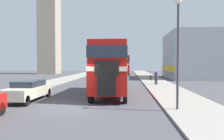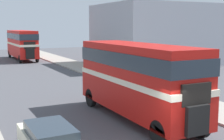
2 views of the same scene
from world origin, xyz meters
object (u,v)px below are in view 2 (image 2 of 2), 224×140
Objects in this scene: pedestrian_walking at (135,75)px; bicycle_on_pavement at (103,71)px; double_decker_bus at (137,75)px; bus_distant at (22,42)px.

pedestrian_walking is 0.92× the size of bicycle_on_pavement.
double_decker_bus is 5.34× the size of bicycle_on_pavement.
double_decker_bus is 0.87× the size of bus_distant.
double_decker_bus reaches higher than pedestrian_walking.
bus_distant is at bearing 89.24° from double_decker_bus.
double_decker_bus reaches higher than bicycle_on_pavement.
bus_distant reaches higher than bicycle_on_pavement.
bicycle_on_pavement is at bearing 89.37° from pedestrian_walking.
bus_distant reaches higher than double_decker_bus.
bus_distant is 25.80m from pedestrian_walking.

